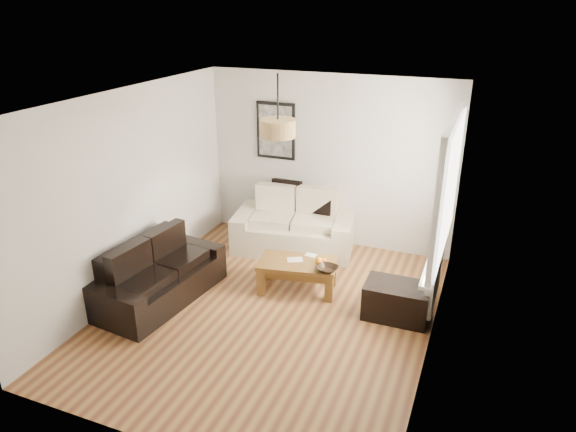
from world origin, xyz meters
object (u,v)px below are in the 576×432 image
at_px(loveseat_cream, 294,222).
at_px(ottoman, 396,301).
at_px(sofa_leather, 159,272).
at_px(coffee_table, 298,275).

height_order(loveseat_cream, ottoman, loveseat_cream).
bearing_deg(ottoman, loveseat_cream, 144.60).
bearing_deg(sofa_leather, coffee_table, -54.49).
distance_m(sofa_leather, ottoman, 2.97).
distance_m(loveseat_cream, sofa_leather, 2.26).
height_order(loveseat_cream, sofa_leather, loveseat_cream).
height_order(sofa_leather, ottoman, sofa_leather).
bearing_deg(coffee_table, ottoman, -6.70).
bearing_deg(ottoman, coffee_table, 173.30).
bearing_deg(loveseat_cream, sofa_leather, -127.76).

